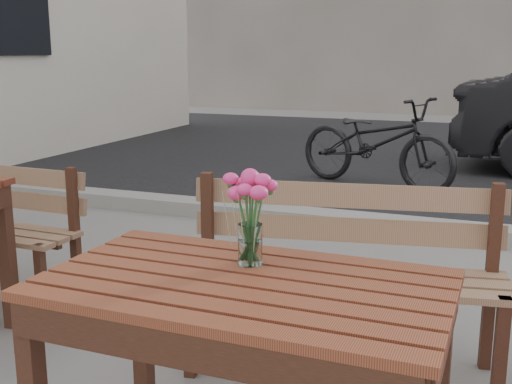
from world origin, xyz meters
TOP-DOWN VIEW (x-y plane):
  - street at (0.00, 5.06)m, footprint 30.00×8.12m
  - main_table at (-0.19, -0.14)m, footprint 1.18×0.70m
  - main_bench at (-0.12, 0.84)m, footprint 1.41×0.64m
  - main_vase at (-0.23, -0.00)m, footprint 0.16×0.16m
  - bicycle at (-0.70, 4.65)m, footprint 1.86×1.19m

SIDE VIEW (x-z plane):
  - street at x=0.00m, z-range -0.03..0.09m
  - bicycle at x=-0.70m, z-range 0.00..0.92m
  - main_bench at x=-0.12m, z-range 0.09..0.94m
  - main_table at x=-0.19m, z-range 0.24..0.96m
  - main_vase at x=-0.23m, z-range 0.76..1.05m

